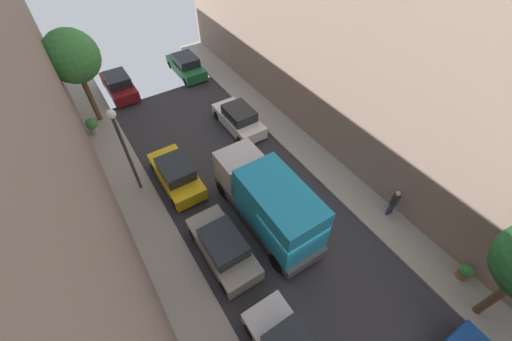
{
  "coord_description": "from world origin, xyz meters",
  "views": [
    {
      "loc": [
        -5.35,
        -5.27,
        13.49
      ],
      "look_at": [
        1.24,
        4.89,
        0.5
      ],
      "focal_mm": 22.08,
      "sensor_mm": 36.0,
      "label": 1
    }
  ],
  "objects_px": {
    "delivery_truck": "(268,201)",
    "parked_car_right_3": "(186,66)",
    "parked_car_left_5": "(119,85)",
    "lamp_post": "(122,140)",
    "parked_car_right_2": "(239,119)",
    "potted_plant_0": "(92,125)",
    "parked_car_left_3": "(223,247)",
    "street_tree_2": "(72,57)",
    "parked_car_left_4": "(176,174)",
    "pedestrian": "(394,202)",
    "potted_plant_2": "(465,272)"
  },
  "relations": [
    {
      "from": "parked_car_left_3",
      "to": "parked_car_right_2",
      "type": "height_order",
      "value": "same"
    },
    {
      "from": "parked_car_left_4",
      "to": "pedestrian",
      "type": "relative_size",
      "value": 2.44
    },
    {
      "from": "delivery_truck",
      "to": "potted_plant_0",
      "type": "bearing_deg",
      "value": 115.1
    },
    {
      "from": "parked_car_left_3",
      "to": "street_tree_2",
      "type": "distance_m",
      "value": 14.2
    },
    {
      "from": "parked_car_left_5",
      "to": "lamp_post",
      "type": "xyz_separation_m",
      "value": [
        -1.9,
        -10.03,
        2.87
      ]
    },
    {
      "from": "parked_car_right_2",
      "to": "potted_plant_0",
      "type": "relative_size",
      "value": 3.91
    },
    {
      "from": "potted_plant_2",
      "to": "lamp_post",
      "type": "distance_m",
      "value": 16.49
    },
    {
      "from": "parked_car_left_3",
      "to": "parked_car_right_3",
      "type": "xyz_separation_m",
      "value": [
        5.4,
        15.91,
        0.0
      ]
    },
    {
      "from": "lamp_post",
      "to": "parked_car_left_5",
      "type": "bearing_deg",
      "value": 79.28
    },
    {
      "from": "potted_plant_0",
      "to": "potted_plant_2",
      "type": "distance_m",
      "value": 21.86
    },
    {
      "from": "parked_car_left_3",
      "to": "pedestrian",
      "type": "xyz_separation_m",
      "value": [
        8.2,
        -2.62,
        0.35
      ]
    },
    {
      "from": "potted_plant_0",
      "to": "pedestrian",
      "type": "bearing_deg",
      "value": -53.29
    },
    {
      "from": "parked_car_right_3",
      "to": "pedestrian",
      "type": "xyz_separation_m",
      "value": [
        2.8,
        -18.53,
        0.35
      ]
    },
    {
      "from": "parked_car_left_5",
      "to": "parked_car_right_3",
      "type": "distance_m",
      "value": 5.4
    },
    {
      "from": "parked_car_left_4",
      "to": "potted_plant_0",
      "type": "height_order",
      "value": "parked_car_left_4"
    },
    {
      "from": "potted_plant_0",
      "to": "street_tree_2",
      "type": "bearing_deg",
      "value": 63.85
    },
    {
      "from": "potted_plant_0",
      "to": "lamp_post",
      "type": "relative_size",
      "value": 0.21
    },
    {
      "from": "delivery_truck",
      "to": "potted_plant_2",
      "type": "bearing_deg",
      "value": -51.84
    },
    {
      "from": "parked_car_left_5",
      "to": "delivery_truck",
      "type": "height_order",
      "value": "delivery_truck"
    },
    {
      "from": "lamp_post",
      "to": "street_tree_2",
      "type": "bearing_deg",
      "value": 92.38
    },
    {
      "from": "parked_car_right_2",
      "to": "lamp_post",
      "type": "distance_m",
      "value": 8.02
    },
    {
      "from": "potted_plant_2",
      "to": "lamp_post",
      "type": "height_order",
      "value": "lamp_post"
    },
    {
      "from": "parked_car_left_5",
      "to": "parked_car_right_3",
      "type": "relative_size",
      "value": 1.0
    },
    {
      "from": "parked_car_right_3",
      "to": "lamp_post",
      "type": "distance_m",
      "value": 12.64
    },
    {
      "from": "parked_car_right_2",
      "to": "lamp_post",
      "type": "relative_size",
      "value": 0.81
    },
    {
      "from": "parked_car_left_3",
      "to": "street_tree_2",
      "type": "relative_size",
      "value": 0.69
    },
    {
      "from": "parked_car_right_2",
      "to": "parked_car_right_3",
      "type": "relative_size",
      "value": 1.0
    },
    {
      "from": "parked_car_right_2",
      "to": "parked_car_right_3",
      "type": "height_order",
      "value": "same"
    },
    {
      "from": "parked_car_left_4",
      "to": "parked_car_left_5",
      "type": "xyz_separation_m",
      "value": [
        0.0,
        10.72,
        0.0
      ]
    },
    {
      "from": "delivery_truck",
      "to": "parked_car_right_3",
      "type": "bearing_deg",
      "value": 80.15
    },
    {
      "from": "parked_car_left_3",
      "to": "delivery_truck",
      "type": "xyz_separation_m",
      "value": [
        2.7,
        0.35,
        1.07
      ]
    },
    {
      "from": "potted_plant_0",
      "to": "parked_car_left_3",
      "type": "bearing_deg",
      "value": -76.87
    },
    {
      "from": "pedestrian",
      "to": "potted_plant_2",
      "type": "distance_m",
      "value": 4.08
    },
    {
      "from": "parked_car_left_3",
      "to": "parked_car_right_2",
      "type": "distance_m",
      "value": 9.38
    },
    {
      "from": "street_tree_2",
      "to": "potted_plant_0",
      "type": "bearing_deg",
      "value": -116.15
    },
    {
      "from": "parked_car_left_3",
      "to": "pedestrian",
      "type": "bearing_deg",
      "value": -17.72
    },
    {
      "from": "parked_car_left_4",
      "to": "pedestrian",
      "type": "bearing_deg",
      "value": -44.08
    },
    {
      "from": "parked_car_left_3",
      "to": "parked_car_right_3",
      "type": "relative_size",
      "value": 1.0
    },
    {
      "from": "pedestrian",
      "to": "lamp_post",
      "type": "height_order",
      "value": "lamp_post"
    },
    {
      "from": "parked_car_left_4",
      "to": "parked_car_right_2",
      "type": "distance_m",
      "value": 5.89
    },
    {
      "from": "street_tree_2",
      "to": "potted_plant_2",
      "type": "bearing_deg",
      "value": -62.62
    },
    {
      "from": "potted_plant_2",
      "to": "parked_car_left_4",
      "type": "bearing_deg",
      "value": 124.43
    },
    {
      "from": "delivery_truck",
      "to": "pedestrian",
      "type": "distance_m",
      "value": 6.29
    },
    {
      "from": "parked_car_left_3",
      "to": "potted_plant_2",
      "type": "height_order",
      "value": "parked_car_left_3"
    },
    {
      "from": "parked_car_left_3",
      "to": "potted_plant_0",
      "type": "height_order",
      "value": "parked_car_left_3"
    },
    {
      "from": "parked_car_left_3",
      "to": "parked_car_right_2",
      "type": "xyz_separation_m",
      "value": [
        5.4,
        7.66,
        0.0
      ]
    },
    {
      "from": "parked_car_left_3",
      "to": "parked_car_right_2",
      "type": "bearing_deg",
      "value": 54.83
    },
    {
      "from": "parked_car_left_4",
      "to": "street_tree_2",
      "type": "xyz_separation_m",
      "value": [
        -2.21,
        8.15,
        3.93
      ]
    },
    {
      "from": "parked_car_left_5",
      "to": "parked_car_right_2",
      "type": "bearing_deg",
      "value": -57.19
    },
    {
      "from": "parked_car_right_3",
      "to": "lamp_post",
      "type": "relative_size",
      "value": 0.81
    }
  ]
}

